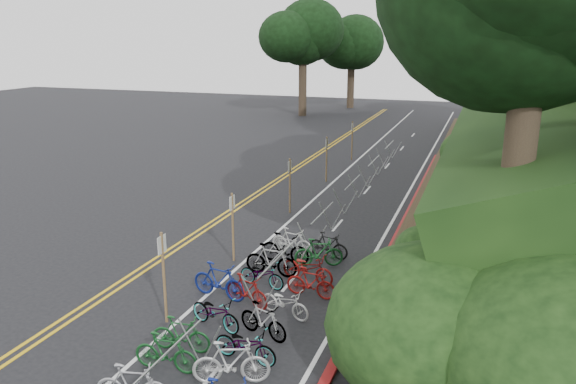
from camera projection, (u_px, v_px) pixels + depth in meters
name	position (u px, v px, depth m)	size (l,w,h in m)	color
ground	(138.00, 323.00, 15.64)	(120.00, 120.00, 0.00)	black
road_markings	(284.00, 218.00, 24.60)	(7.47, 80.00, 0.01)	gold
red_curb	(407.00, 217.00, 24.67)	(0.25, 28.00, 0.10)	maroon
embankment	(576.00, 143.00, 28.03)	(14.30, 48.14, 9.11)	black
bike_rack_front	(167.00, 366.00, 12.04)	(1.16, 3.09, 1.20)	#969697
bike_racks_rest	(352.00, 188.00, 26.24)	(1.14, 23.00, 1.17)	#969697
signpost_near	(164.00, 272.00, 15.29)	(0.08, 0.40, 2.65)	brown
signposts_rest	(310.00, 168.00, 27.77)	(0.08, 18.40, 2.50)	brown
bike_front	(219.00, 281.00, 16.99)	(1.88, 0.53, 1.13)	navy
bike_valet	(262.00, 295.00, 16.22)	(2.99, 11.23, 1.10)	#9E9EA3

